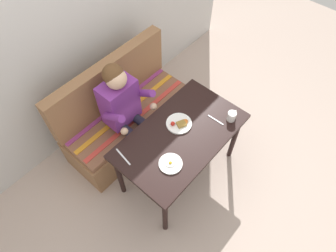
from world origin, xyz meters
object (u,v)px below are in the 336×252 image
object	(u,v)px
table	(180,139)
fork	(216,120)
knife	(123,157)
coffee_mug	(232,116)
couch	(126,116)
plate_eggs	(171,164)
person	(125,107)
plate_breakfast	(179,123)

from	to	relation	value
table	fork	world-z (taller)	fork
knife	coffee_mug	bearing A→B (deg)	-17.67
couch	plate_eggs	world-z (taller)	couch
table	plate_eggs	size ratio (longest dim) A/B	6.02
table	coffee_mug	world-z (taller)	coffee_mug
person	coffee_mug	bearing A→B (deg)	-56.35
couch	plate_breakfast	bearing A→B (deg)	-83.65
couch	plate_breakfast	world-z (taller)	couch
couch	plate_eggs	size ratio (longest dim) A/B	7.22
couch	person	xyz separation A→B (m)	(-0.12, -0.17, 0.41)
plate_breakfast	fork	bearing A→B (deg)	-40.74
fork	person	bearing A→B (deg)	120.14
plate_eggs	knife	bearing A→B (deg)	121.63
table	coffee_mug	distance (m)	0.51
table	knife	bearing A→B (deg)	156.15
plate_breakfast	table	bearing A→B (deg)	-132.67
plate_eggs	knife	size ratio (longest dim) A/B	1.00
table	couch	size ratio (longest dim) A/B	0.83
couch	person	world-z (taller)	person
table	plate_breakfast	world-z (taller)	plate_breakfast
couch	coffee_mug	world-z (taller)	couch
plate_breakfast	fork	world-z (taller)	plate_breakfast
plate_breakfast	plate_eggs	size ratio (longest dim) A/B	1.17
person	plate_breakfast	bearing A→B (deg)	-69.28
couch	person	size ratio (longest dim) A/B	1.19
person	plate_breakfast	xyz separation A→B (m)	(0.19, -0.51, 0.00)
coffee_mug	fork	bearing A→B (deg)	135.92
couch	plate_breakfast	distance (m)	0.80
couch	table	bearing A→B (deg)	-90.00
plate_eggs	coffee_mug	size ratio (longest dim) A/B	1.69
coffee_mug	knife	distance (m)	1.04
couch	coffee_mug	bearing A→B (deg)	-66.56
plate_breakfast	knife	distance (m)	0.59
table	couch	bearing A→B (deg)	90.00
table	couch	xyz separation A→B (m)	(0.00, 0.76, -0.32)
plate_breakfast	fork	size ratio (longest dim) A/B	1.38
couch	person	distance (m)	0.46
person	couch	bearing A→B (deg)	56.46
fork	knife	size ratio (longest dim) A/B	0.85
table	plate_breakfast	size ratio (longest dim) A/B	5.12
coffee_mug	plate_breakfast	bearing A→B (deg)	138.28
person	plate_eggs	world-z (taller)	person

